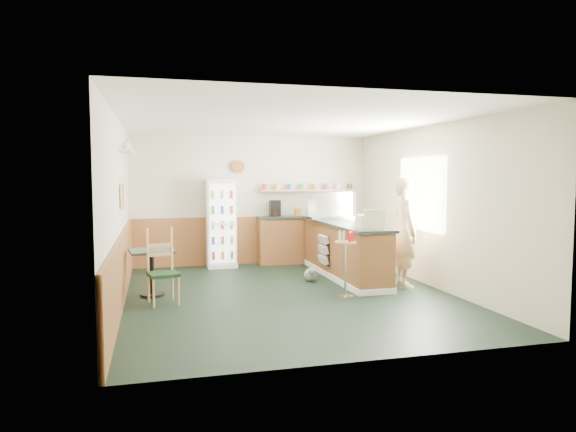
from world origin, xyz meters
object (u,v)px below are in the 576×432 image
object	(u,v)px
cash_register	(370,222)
condiment_stand	(345,254)
cafe_table	(152,263)
display_case	(331,206)
cafe_chair	(163,264)
shopkeeper	(405,232)
drinks_fridge	(221,223)

from	to	relation	value
cash_register	condiment_stand	distance (m)	0.78
condiment_stand	cafe_table	bearing A→B (deg)	163.60
display_case	cafe_table	bearing A→B (deg)	-157.67
cash_register	cafe_chair	distance (m)	3.29
shopkeeper	cafe_chair	xyz separation A→B (m)	(-3.94, -0.11, -0.35)
shopkeeper	drinks_fridge	bearing A→B (deg)	54.50
cafe_chair	condiment_stand	bearing A→B (deg)	-19.63
condiment_stand	cafe_table	xyz separation A→B (m)	(-2.86, 0.84, -0.15)
display_case	cash_register	size ratio (longest dim) A/B	2.25
drinks_fridge	cafe_chair	world-z (taller)	drinks_fridge
cash_register	shopkeeper	distance (m)	0.74
cash_register	condiment_stand	xyz separation A→B (m)	(-0.54, -0.33, -0.46)
display_case	cash_register	world-z (taller)	display_case
condiment_stand	cafe_table	distance (m)	2.99
drinks_fridge	display_case	world-z (taller)	drinks_fridge
drinks_fridge	cafe_table	xyz separation A→B (m)	(-1.36, -2.29, -0.39)
condiment_stand	cafe_table	size ratio (longest dim) A/B	1.36
shopkeeper	cafe_chair	distance (m)	3.96
condiment_stand	cafe_table	world-z (taller)	condiment_stand
drinks_fridge	cafe_chair	distance (m)	3.04
condiment_stand	cafe_chair	world-z (taller)	cafe_chair
drinks_fridge	shopkeeper	bearing A→B (deg)	-44.07
display_case	shopkeeper	xyz separation A→B (m)	(0.70, -1.76, -0.34)
drinks_fridge	shopkeeper	distance (m)	3.82
drinks_fridge	cafe_table	bearing A→B (deg)	-120.72
drinks_fridge	shopkeeper	world-z (taller)	shopkeeper
display_case	condiment_stand	xyz separation A→B (m)	(-0.54, -2.24, -0.60)
cafe_table	cafe_chair	bearing A→B (deg)	-71.93
display_case	cash_register	xyz separation A→B (m)	(0.00, -1.91, -0.15)
cafe_table	shopkeeper	bearing A→B (deg)	-5.11
cafe_chair	drinks_fridge	bearing A→B (deg)	54.50
shopkeeper	display_case	bearing A→B (deg)	30.23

